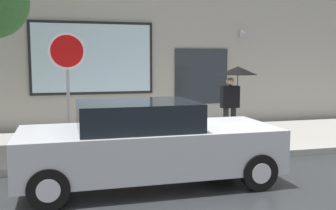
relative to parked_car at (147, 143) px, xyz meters
The scene contains 7 objects.
ground_plane 0.97m from the parked_car, ahead, with size 60.00×60.00×0.00m, color #282B2D.
sidewalk 3.22m from the parked_car, 78.62° to the left, with size 20.00×4.00×0.15m, color gray.
building_facade 6.25m from the parked_car, 83.73° to the left, with size 20.00×0.67×7.00m.
parked_car is the anchor object (origin of this frame).
fire_hydrant 1.91m from the parked_car, 81.37° to the left, with size 0.30×0.44×0.83m.
pedestrian_with_umbrella 4.20m from the parked_car, 43.22° to the left, with size 1.04×1.04×1.91m.
stop_sign 2.47m from the parked_car, 128.95° to the left, with size 0.76×0.10×2.64m.
Camera 1 is at (-2.06, -6.89, 2.22)m, focal length 42.21 mm.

